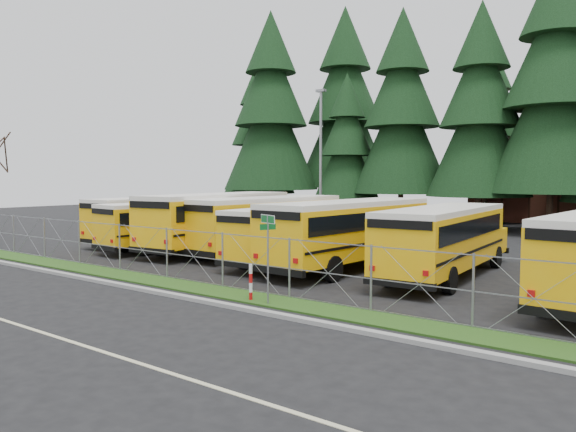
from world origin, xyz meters
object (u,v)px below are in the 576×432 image
object	(u,v)px
bus_3	(272,225)
bus_5	(354,235)
bus_4	(298,234)
street_sign	(268,240)
light_standard	(321,155)
striped_bollard	(251,283)
bus_2	(223,222)
bus_6	(446,242)
bus_0	(161,220)
bus_1	(180,226)

from	to	relation	value
bus_3	bus_5	bearing A→B (deg)	-12.39
bus_4	street_sign	distance (m)	8.85
bus_5	light_standard	xyz separation A→B (m)	(-10.07, 12.30, 4.03)
striped_bollard	bus_2	bearing A→B (deg)	137.96
bus_2	street_sign	bearing A→B (deg)	-46.17
bus_5	bus_3	bearing A→B (deg)	167.74
bus_6	striped_bollard	world-z (taller)	bus_6
bus_4	bus_0	bearing A→B (deg)	168.97
bus_2	light_standard	xyz separation A→B (m)	(-1.37, 11.45, 3.96)
bus_3	bus_5	size ratio (longest dim) A/B	0.99
bus_0	light_standard	distance (m)	12.54
bus_0	bus_3	bearing A→B (deg)	-0.65
bus_2	bus_5	bearing A→B (deg)	-11.72
bus_3	bus_6	bearing A→B (deg)	-4.86
bus_1	bus_4	xyz separation A→B (m)	(8.05, 0.07, 0.01)
bus_0	street_sign	bearing A→B (deg)	-33.01
bus_0	bus_4	bearing A→B (deg)	-9.99
bus_3	street_sign	size ratio (longest dim) A/B	3.97
bus_0	bus_2	bearing A→B (deg)	-6.81
bus_0	bus_3	world-z (taller)	bus_3
bus_1	striped_bollard	world-z (taller)	bus_1
striped_bollard	light_standard	size ratio (longest dim) A/B	0.12
bus_1	bus_6	xyz separation A→B (m)	(15.02, 0.47, 0.10)
bus_3	striped_bollard	world-z (taller)	bus_3
bus_2	bus_4	size ratio (longest dim) A/B	1.18
bus_1	light_standard	bearing A→B (deg)	91.81
bus_6	light_standard	distance (m)	18.98
street_sign	bus_0	bearing A→B (deg)	150.36
bus_2	light_standard	bearing A→B (deg)	90.71
bus_3	street_sign	distance (m)	11.91
bus_2	striped_bollard	xyz separation A→B (m)	(9.44, -8.51, -0.94)
bus_2	bus_5	world-z (taller)	bus_2
bus_3	light_standard	size ratio (longest dim) A/B	1.10
bus_3	striped_bollard	xyz separation A→B (m)	(6.63, -9.23, -0.86)
bus_5	light_standard	size ratio (longest dim) A/B	1.11
bus_3	bus_4	size ratio (longest dim) A/B	1.12
bus_0	light_standard	bearing A→B (deg)	66.46
bus_0	street_sign	xyz separation A→B (m)	(15.67, -8.92, 0.65)
bus_1	bus_2	distance (m)	2.52
bus_2	street_sign	xyz separation A→B (m)	(10.22, -8.59, 0.50)
bus_6	bus_4	bearing A→B (deg)	179.30
bus_0	street_sign	distance (m)	18.05
bus_1	striped_bollard	distance (m)	13.91
bus_2	bus_3	size ratio (longest dim) A/B	1.05
bus_0	bus_3	xyz separation A→B (m)	(8.26, 0.39, 0.08)
bus_0	bus_4	size ratio (longest dim) A/B	1.06
bus_1	street_sign	distance (m)	14.62
bus_1	bus_3	size ratio (longest dim) A/B	0.89
striped_bollard	light_standard	bearing A→B (deg)	118.44
striped_bollard	light_standard	world-z (taller)	light_standard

